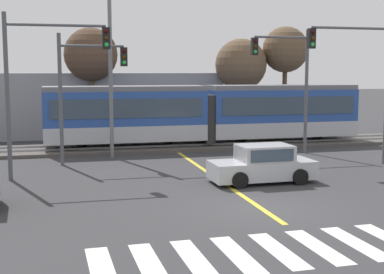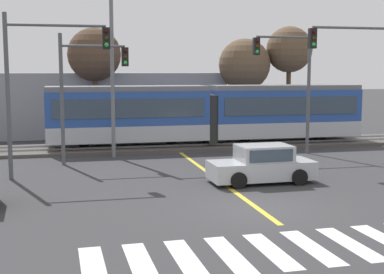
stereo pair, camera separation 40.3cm
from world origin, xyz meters
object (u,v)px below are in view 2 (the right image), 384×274
object	(u,v)px
bare_tree_east	(245,65)
bare_tree_far_east	(289,50)
bare_tree_west	(94,55)
traffic_light_far_right	(292,73)
traffic_light_far_left	(84,81)
traffic_light_mid_right	(364,70)
traffic_light_mid_left	(41,71)
sedan_crossing	(262,165)
street_lamp_centre	(115,58)
light_rail_tram	(208,112)

from	to	relation	value
bare_tree_east	bare_tree_far_east	world-z (taller)	bare_tree_far_east
bare_tree_west	bare_tree_east	bearing A→B (deg)	-1.98
bare_tree_east	bare_tree_far_east	size ratio (longest dim) A/B	0.88
bare_tree_east	traffic_light_far_right	bearing A→B (deg)	-91.31
traffic_light_far_left	traffic_light_mid_right	size ratio (longest dim) A/B	0.92
traffic_light_mid_left	bare_tree_west	size ratio (longest dim) A/B	0.94
traffic_light_mid_left	traffic_light_mid_right	size ratio (longest dim) A/B	1.01
traffic_light_mid_left	bare_tree_west	world-z (taller)	bare_tree_west
sedan_crossing	traffic_light_far_right	world-z (taller)	traffic_light_far_right
traffic_light_mid_left	traffic_light_far_right	xyz separation A→B (m)	(12.62, 3.69, -0.14)
street_lamp_centre	traffic_light_mid_right	bearing A→B (deg)	-24.97
sedan_crossing	street_lamp_centre	bearing A→B (deg)	123.41
sedan_crossing	bare_tree_east	xyz separation A→B (m)	(4.27, 14.93, 4.15)
traffic_light_mid_right	bare_tree_west	xyz separation A→B (m)	(-11.70, 12.69, 0.95)
traffic_light_far_left	bare_tree_far_east	size ratio (longest dim) A/B	0.83
traffic_light_far_right	bare_tree_far_east	world-z (taller)	bare_tree_far_east
traffic_light_far_left	street_lamp_centre	xyz separation A→B (m)	(1.64, 1.74, 1.09)
light_rail_tram	traffic_light_far_left	size ratio (longest dim) A/B	2.98
street_lamp_centre	bare_tree_east	size ratio (longest dim) A/B	1.37
traffic_light_mid_left	bare_tree_west	distance (m)	12.70
bare_tree_far_east	bare_tree_west	bearing A→B (deg)	178.13
traffic_light_mid_left	sedan_crossing	bearing A→B (deg)	-18.88
bare_tree_far_east	bare_tree_east	bearing A→B (deg)	178.46
traffic_light_mid_left	traffic_light_far_left	world-z (taller)	traffic_light_mid_left
sedan_crossing	bare_tree_far_east	xyz separation A→B (m)	(7.48, 14.84, 5.16)
traffic_light_mid_left	street_lamp_centre	size ratio (longest dim) A/B	0.75
light_rail_tram	bare_tree_east	bearing A→B (deg)	50.59
sedan_crossing	street_lamp_centre	size ratio (longest dim) A/B	0.47
light_rail_tram	bare_tree_far_east	distance (m)	9.10
sedan_crossing	bare_tree_west	world-z (taller)	bare_tree_west
bare_tree_west	bare_tree_far_east	distance (m)	13.25
light_rail_tram	traffic_light_mid_left	bearing A→B (deg)	-140.57
sedan_crossing	bare_tree_west	size ratio (longest dim) A/B	0.59
light_rail_tram	traffic_light_mid_right	size ratio (longest dim) A/B	2.74
sedan_crossing	bare_tree_east	size ratio (longest dim) A/B	0.64
traffic_light_mid_right	bare_tree_far_east	bearing A→B (deg)	82.86
traffic_light_mid_left	street_lamp_centre	world-z (taller)	street_lamp_centre
traffic_light_far_left	traffic_light_mid_left	bearing A→B (deg)	-120.38
traffic_light_far_right	street_lamp_centre	size ratio (longest dim) A/B	0.73
bare_tree_east	traffic_light_mid_right	bearing A→B (deg)	-82.31
traffic_light_far_left	street_lamp_centre	distance (m)	2.62
sedan_crossing	traffic_light_far_left	world-z (taller)	traffic_light_far_left
traffic_light_far_right	street_lamp_centre	xyz separation A→B (m)	(-9.18, 1.11, 0.76)
light_rail_tram	traffic_light_far_right	bearing A→B (deg)	-46.55
traffic_light_far_left	light_rail_tram	bearing A→B (deg)	31.09
street_lamp_centre	bare_tree_west	size ratio (longest dim) A/B	1.26
bare_tree_west	bare_tree_far_east	xyz separation A→B (m)	(13.24, -0.43, 0.40)
traffic_light_far_left	bare_tree_east	xyz separation A→B (m)	(11.01, 8.94, 0.85)
sedan_crossing	bare_tree_east	world-z (taller)	bare_tree_east
light_rail_tram	bare_tree_east	world-z (taller)	bare_tree_east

